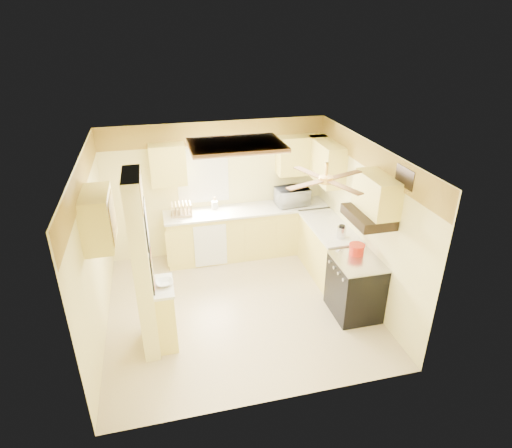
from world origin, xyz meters
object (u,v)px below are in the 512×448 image
object	(u,v)px
bowl	(165,283)
stove	(355,287)
microwave	(292,196)
dutch_oven	(357,249)
kettle	(342,232)

from	to	relation	value
bowl	stove	bearing A→B (deg)	-0.18
microwave	dutch_oven	bearing A→B (deg)	96.36
bowl	kettle	world-z (taller)	kettle
stove	dutch_oven	xyz separation A→B (m)	(0.06, 0.19, 0.54)
kettle	stove	bearing A→B (deg)	-92.78
stove	microwave	world-z (taller)	microwave
microwave	dutch_oven	xyz separation A→B (m)	(0.37, -1.95, -0.11)
stove	dutch_oven	distance (m)	0.57
stove	dutch_oven	bearing A→B (deg)	72.76
microwave	bowl	xyz separation A→B (m)	(-2.45, -2.14, -0.14)
bowl	kettle	bearing A→B (deg)	13.71
kettle	microwave	bearing A→B (deg)	103.44
bowl	microwave	bearing A→B (deg)	41.05
stove	dutch_oven	size ratio (longest dim) A/B	3.85
stove	microwave	xyz separation A→B (m)	(-0.31, 2.15, 0.64)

